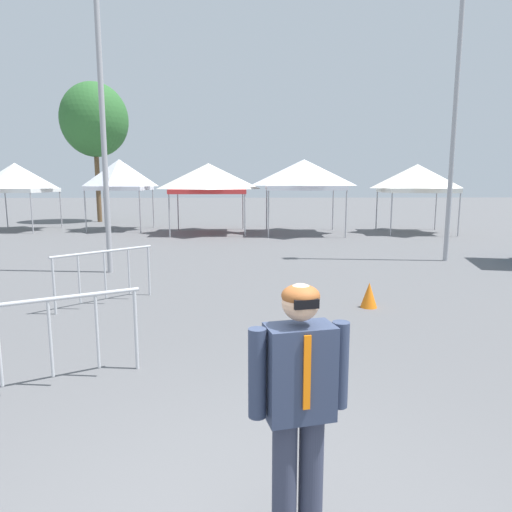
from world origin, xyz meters
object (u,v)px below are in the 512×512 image
object	(u,v)px
canopy_tent_far_left	(304,175)
crowd_barrier_by_lift	(50,324)
canopy_tent_behind_center	(120,175)
canopy_tent_right_of_center	(417,178)
crowd_barrier_mid_lot	(105,267)
canopy_tent_behind_left	(15,178)
light_pole_near_lift	(458,66)
person_foreground	(299,400)
light_pole_opposite_side	(102,101)
tree_behind_tents_right	(94,120)
canopy_tent_center	(209,178)
traffic_cone_near_barrier	(369,295)

from	to	relation	value
canopy_tent_far_left	crowd_barrier_by_lift	size ratio (longest dim) A/B	1.93
canopy_tent_behind_center	canopy_tent_right_of_center	size ratio (longest dim) A/B	1.06
canopy_tent_behind_center	crowd_barrier_mid_lot	world-z (taller)	canopy_tent_behind_center
canopy_tent_behind_left	canopy_tent_behind_center	bearing A→B (deg)	1.06
light_pole_near_lift	person_foreground	bearing A→B (deg)	-118.04
light_pole_near_lift	canopy_tent_far_left	bearing A→B (deg)	114.12
crowd_barrier_mid_lot	canopy_tent_behind_left	bearing A→B (deg)	121.05
light_pole_opposite_side	tree_behind_tents_right	size ratio (longest dim) A/B	0.94
canopy_tent_right_of_center	light_pole_near_lift	size ratio (longest dim) A/B	0.33
canopy_tent_far_left	canopy_tent_right_of_center	xyz separation A→B (m)	(5.36, 0.19, -0.16)
canopy_tent_behind_center	light_pole_near_lift	distance (m)	15.89
person_foreground	tree_behind_tents_right	distance (m)	27.48
canopy_tent_behind_left	canopy_tent_far_left	xyz separation A→B (m)	(14.07, -1.77, 0.12)
canopy_tent_far_left	tree_behind_tents_right	bearing A→B (deg)	149.72
person_foreground	light_pole_near_lift	xyz separation A→B (m)	(5.85, 10.97, 4.66)
canopy_tent_center	crowd_barrier_mid_lot	distance (m)	12.95
canopy_tent_behind_left	traffic_cone_near_barrier	bearing A→B (deg)	-46.85
canopy_tent_center	light_pole_opposite_side	world-z (taller)	light_pole_opposite_side
light_pole_opposite_side	crowd_barrier_mid_lot	xyz separation A→B (m)	(0.86, -3.25, -3.66)
canopy_tent_behind_center	light_pole_opposite_side	distance (m)	11.49
canopy_tent_center	tree_behind_tents_right	bearing A→B (deg)	138.03
canopy_tent_behind_center	tree_behind_tents_right	distance (m)	6.48
traffic_cone_near_barrier	tree_behind_tents_right	bearing A→B (deg)	119.83
light_pole_opposite_side	crowd_barrier_by_lift	size ratio (longest dim) A/B	4.12
canopy_tent_far_left	light_pole_opposite_side	bearing A→B (deg)	-124.67
canopy_tent_right_of_center	canopy_tent_far_left	bearing A→B (deg)	-178.01
canopy_tent_far_left	light_pole_opposite_side	distance (m)	11.32
canopy_tent_right_of_center	crowd_barrier_by_lift	size ratio (longest dim) A/B	1.78
canopy_tent_center	light_pole_opposite_side	xyz separation A→B (m)	(-1.93, -9.53, 1.84)
light_pole_opposite_side	light_pole_near_lift	bearing A→B (deg)	9.10
traffic_cone_near_barrier	canopy_tent_far_left	bearing A→B (deg)	88.34
light_pole_opposite_side	crowd_barrier_by_lift	xyz separation A→B (m)	(1.34, -6.93, -3.66)
canopy_tent_behind_left	crowd_barrier_by_lift	xyz separation A→B (m)	(9.04, -17.91, -1.86)
canopy_tent_center	tree_behind_tents_right	xyz separation A→B (m)	(-7.19, 6.47, 3.46)
canopy_tent_far_left	crowd_barrier_mid_lot	size ratio (longest dim) A/B	2.36
person_foreground	light_pole_opposite_side	world-z (taller)	light_pole_opposite_side
canopy_tent_behind_left	canopy_tent_behind_center	world-z (taller)	canopy_tent_behind_center
canopy_tent_behind_left	person_foreground	world-z (taller)	canopy_tent_behind_left
canopy_tent_center	traffic_cone_near_barrier	distance (m)	13.97
traffic_cone_near_barrier	canopy_tent_right_of_center	bearing A→B (deg)	66.23
canopy_tent_behind_left	tree_behind_tents_right	xyz separation A→B (m)	(2.44, 5.02, 3.42)
light_pole_opposite_side	canopy_tent_far_left	bearing A→B (deg)	55.33
canopy_tent_behind_center	crowd_barrier_by_lift	distance (m)	18.54
canopy_tent_center	person_foreground	world-z (taller)	canopy_tent_center
canopy_tent_behind_center	crowd_barrier_mid_lot	xyz separation A→B (m)	(3.47, -14.32, -2.00)
light_pole_opposite_side	crowd_barrier_mid_lot	size ratio (longest dim) A/B	5.04
crowd_barrier_mid_lot	traffic_cone_near_barrier	distance (m)	5.17
canopy_tent_behind_left	light_pole_near_lift	size ratio (longest dim) A/B	0.33
canopy_tent_center	light_pole_opposite_side	size ratio (longest dim) A/B	0.46
canopy_tent_behind_center	tree_behind_tents_right	bearing A→B (deg)	118.29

